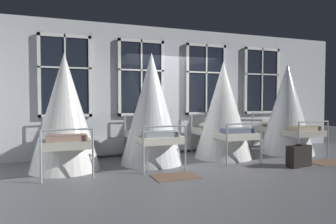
{
  "coord_description": "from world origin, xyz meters",
  "views": [
    {
      "loc": [
        -2.85,
        -6.29,
        1.38
      ],
      "look_at": [
        -0.57,
        -0.0,
        1.11
      ],
      "focal_mm": 32.52,
      "sensor_mm": 36.0,
      "label": 1
    }
  ],
  "objects_px": {
    "suitcase_dark": "(299,156)",
    "cot_second": "(152,110)",
    "cot_third": "(223,111)",
    "cot_first": "(65,113)",
    "cot_fourth": "(287,110)"
  },
  "relations": [
    {
      "from": "cot_first",
      "to": "cot_second",
      "type": "distance_m",
      "value": 1.78
    },
    {
      "from": "cot_first",
      "to": "cot_second",
      "type": "relative_size",
      "value": 0.96
    },
    {
      "from": "cot_third",
      "to": "suitcase_dark",
      "type": "bearing_deg",
      "value": -146.01
    },
    {
      "from": "cot_second",
      "to": "cot_first",
      "type": "bearing_deg",
      "value": 91.24
    },
    {
      "from": "cot_second",
      "to": "cot_third",
      "type": "relative_size",
      "value": 1.04
    },
    {
      "from": "cot_second",
      "to": "cot_third",
      "type": "distance_m",
      "value": 1.78
    },
    {
      "from": "cot_third",
      "to": "cot_second",
      "type": "bearing_deg",
      "value": 91.78
    },
    {
      "from": "cot_fourth",
      "to": "cot_first",
      "type": "bearing_deg",
      "value": 91.48
    },
    {
      "from": "cot_second",
      "to": "cot_third",
      "type": "xyz_separation_m",
      "value": [
        1.78,
        0.04,
        -0.05
      ]
    },
    {
      "from": "cot_third",
      "to": "suitcase_dark",
      "type": "relative_size",
      "value": 3.9
    },
    {
      "from": "cot_fourth",
      "to": "suitcase_dark",
      "type": "distance_m",
      "value": 1.87
    },
    {
      "from": "suitcase_dark",
      "to": "cot_second",
      "type": "bearing_deg",
      "value": 143.92
    },
    {
      "from": "cot_second",
      "to": "suitcase_dark",
      "type": "distance_m",
      "value": 3.2
    },
    {
      "from": "cot_second",
      "to": "cot_fourth",
      "type": "distance_m",
      "value": 3.62
    },
    {
      "from": "cot_second",
      "to": "cot_fourth",
      "type": "relative_size",
      "value": 1.03
    }
  ]
}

